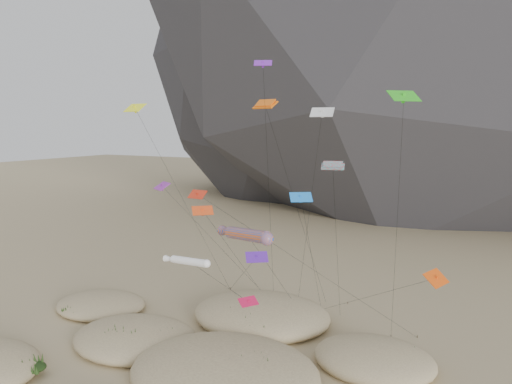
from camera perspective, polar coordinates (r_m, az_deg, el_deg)
dunes at (r=48.20m, az=-6.05°, el=-18.85°), size 48.80×37.97×3.57m
dune_grass at (r=47.60m, az=-7.03°, el=-19.06°), size 43.97×26.86×1.49m
kite_stakes at (r=62.25m, az=6.53°, el=-13.11°), size 25.37×7.57×0.30m
rainbow_tube_kite at (r=45.32m, az=-1.19°, el=-4.89°), size 7.70×17.27×13.28m
white_tube_kite at (r=48.16m, az=-7.83°, el=-7.84°), size 6.01×13.92×9.97m
orange_parafoil at (r=51.90m, az=1.13°, el=9.72°), size 4.44×12.38×24.81m
multi_parafoil at (r=42.48m, az=8.80°, el=2.56°), size 4.69×15.13×19.20m
delta_kites at (r=46.27m, az=1.32°, el=1.26°), size 32.76×22.13×28.21m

